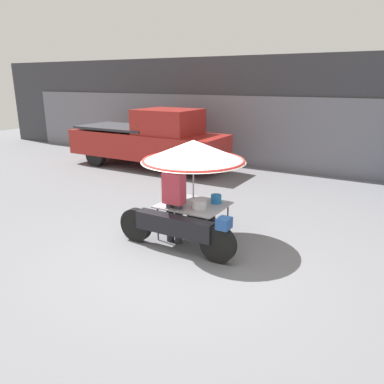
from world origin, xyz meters
name	(u,v)px	position (x,y,z in m)	size (l,w,h in m)	color
ground_plane	(183,258)	(0.00, 0.00, 0.00)	(36.00, 36.00, 0.00)	slate
shopfront_building	(310,113)	(0.00, 8.10, 1.81)	(28.00, 2.06, 3.64)	#38383D
vendor_motorcycle_cart	(191,165)	(-0.28, 0.75, 1.42)	(2.30, 1.88, 1.85)	black
vendor_person	(174,198)	(-0.48, 0.48, 0.84)	(0.38, 0.22, 1.51)	#2D2D33
pickup_truck	(150,140)	(-4.49, 5.24, 0.95)	(5.50, 1.78, 1.98)	black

